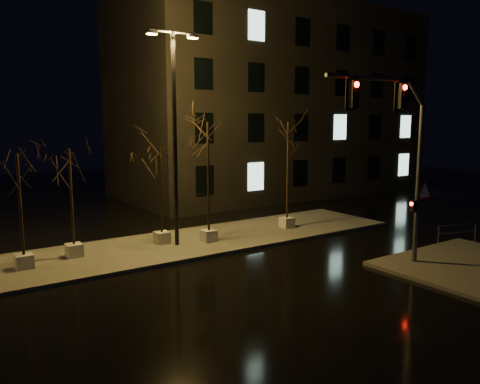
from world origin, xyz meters
TOP-DOWN VIEW (x-y plane):
  - ground at (0.00, 0.00)m, footprint 90.00×90.00m
  - median at (0.00, 6.00)m, footprint 22.00×5.00m
  - sidewalk_corner at (7.50, -3.50)m, footprint 7.00×5.00m
  - building at (14.00, 18.00)m, footprint 25.00×12.00m
  - tree_0 at (-7.73, 5.95)m, footprint 1.80×1.80m
  - tree_1 at (-5.66, 6.49)m, footprint 1.80×1.80m
  - tree_2 at (-1.58, 6.44)m, footprint 1.80×1.80m
  - tree_3 at (0.45, 5.51)m, footprint 1.80×1.80m
  - tree_4 at (5.52, 5.69)m, footprint 1.80×1.80m
  - traffic_signal_mast at (4.61, -2.12)m, footprint 6.01×0.37m
  - streetlight_main at (-1.13, 5.78)m, footprint 2.43×0.45m
  - guard_rail_a at (10.00, -1.50)m, footprint 2.01×0.73m

SIDE VIEW (x-z plane):
  - ground at x=0.00m, z-range 0.00..0.00m
  - median at x=0.00m, z-range 0.00..0.15m
  - sidewalk_corner at x=7.50m, z-range 0.00..0.15m
  - guard_rail_a at x=10.00m, z-range 0.29..1.21m
  - tree_0 at x=-7.73m, z-range 1.35..5.98m
  - tree_2 at x=-1.58m, z-range 1.37..6.08m
  - tree_1 at x=-5.66m, z-range 1.38..6.11m
  - tree_3 at x=0.45m, z-range 1.67..7.55m
  - tree_4 at x=5.52m, z-range 1.67..7.56m
  - traffic_signal_mast at x=4.61m, z-range 1.30..8.64m
  - streetlight_main at x=-1.13m, z-range 0.90..10.60m
  - building at x=14.00m, z-range 0.00..15.00m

